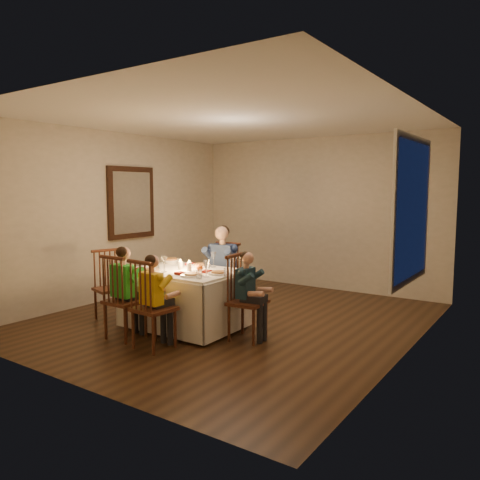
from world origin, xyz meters
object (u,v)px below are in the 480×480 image
Objects in this scene: chair_end at (248,339)px; chair_extra at (112,319)px; chair_adult at (222,314)px; child_green at (126,338)px; dining_table at (185,287)px; child_yellow at (155,348)px; chair_near_left at (126,338)px; adult at (222,314)px; child_teal at (248,339)px; serving_bowl at (171,261)px; chair_near_right at (155,348)px.

chair_end is 1.98m from chair_extra.
chair_adult is 1.51m from child_green.
child_yellow is at bearing -73.46° from dining_table.
child_green is 1.04× the size of child_yellow.
chair_near_left is 1.41m from chair_end.
chair_near_left is (-0.28, -1.49, 0.00)m from chair_adult.
adult is (-0.00, 0.00, 0.00)m from chair_adult.
chair_adult is at bearing 44.87° from chair_end.
child_green is at bearing -102.92° from chair_extra.
child_teal is 4.48× the size of serving_bowl.
chair_adult is 1.56m from chair_near_right.
chair_adult is 1.16m from chair_end.
chair_end is 0.00m from child_teal.
chair_near_left is 0.92× the size of child_green.
dining_table is at bearing 85.85° from chair_end.
chair_adult is 1.48m from chair_extra.
dining_table is 1.51× the size of chair_extra.
child_green is (0.00, 0.00, 0.00)m from chair_near_left.
child_teal is at bearing -63.93° from chair_extra.
dining_table is at bearing -97.51° from adult.
chair_adult is (0.01, 0.76, -0.52)m from dining_table.
dining_table is at bearing -68.86° from chair_near_right.
child_green is 1.41m from child_teal.
chair_extra is (-1.95, -0.33, 0.00)m from chair_end.
child_green is 1.05× the size of child_teal.
chair_near_right is at bearing -88.32° from adult.
child_yellow is at bearing -94.45° from chair_extra.
adult is 1.16m from child_teal.
chair_near_right is 0.92× the size of child_green.
child_yellow is (0.00, 0.00, 0.00)m from chair_near_right.
chair_adult is at bearing -100.82° from chair_near_left.
chair_near_right is (0.23, -1.55, 0.00)m from chair_adult.
adult is (-0.23, 1.55, 0.00)m from chair_near_right.
adult is at bearing -100.82° from chair_near_left.
serving_bowl reaches higher than chair_near_right.
chair_near_left is at bearing -111.38° from dining_table.
serving_bowl is (-0.49, 0.28, 0.24)m from dining_table.
child_yellow reaches higher than chair_end.
child_teal reaches higher than chair_adult.
serving_bowl is (0.54, 0.57, 0.75)m from chair_extra.
dining_table reaches higher than chair_adult.
dining_table is 0.92m from adult.
child_yellow is at bearing -88.32° from chair_adult.
child_green is at bearing -0.00° from chair_near_left.
chair_near_right is 1.56m from adult.
child_teal is (1.19, 0.75, 0.00)m from child_green.
child_green is (-1.19, -0.75, 0.00)m from chair_end.
chair_near_right is at bearing -94.45° from chair_extra.
serving_bowl is (-0.22, 1.00, 0.75)m from chair_near_left.
dining_table is 1.37× the size of child_teal.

